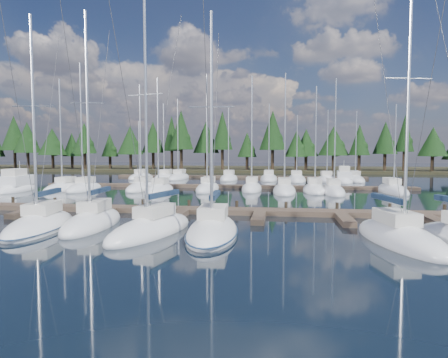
# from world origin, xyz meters

# --- Properties ---
(ground) EXTENTS (260.00, 260.00, 0.00)m
(ground) POSITION_xyz_m (0.00, 30.00, 0.00)
(ground) COLOR black
(ground) RESTS_ON ground
(far_shore) EXTENTS (220.00, 30.00, 0.60)m
(far_shore) POSITION_xyz_m (0.00, 90.00, 0.30)
(far_shore) COLOR #2B2818
(far_shore) RESTS_ON ground
(main_dock) EXTENTS (44.00, 6.13, 0.90)m
(main_dock) POSITION_xyz_m (0.00, 17.36, 0.20)
(main_dock) COLOR brown
(main_dock) RESTS_ON ground
(back_docks) EXTENTS (50.00, 21.80, 0.40)m
(back_docks) POSITION_xyz_m (0.00, 49.58, 0.20)
(back_docks) COLOR brown
(back_docks) RESTS_ON ground
(front_sailboat_1) EXTENTS (4.11, 8.76, 13.97)m
(front_sailboat_1) POSITION_xyz_m (-7.51, 9.80, 0.29)
(front_sailboat_1) COLOR silver
(front_sailboat_1) RESTS_ON ground
(front_sailboat_2) EXTENTS (3.17, 8.41, 14.59)m
(front_sailboat_2) POSITION_xyz_m (-4.74, 11.32, 0.30)
(front_sailboat_2) COLOR silver
(front_sailboat_2) RESTS_ON ground
(front_sailboat_3) EXTENTS (4.51, 8.92, 14.94)m
(front_sailboat_3) POSITION_xyz_m (-0.16, 9.61, 0.30)
(front_sailboat_3) COLOR silver
(front_sailboat_3) RESTS_ON ground
(front_sailboat_4) EXTENTS (3.44, 8.58, 13.55)m
(front_sailboat_4) POSITION_xyz_m (3.57, 9.56, 0.28)
(front_sailboat_4) COLOR silver
(front_sailboat_4) RESTS_ON ground
(front_sailboat_5) EXTENTS (4.49, 8.95, 15.82)m
(front_sailboat_5) POSITION_xyz_m (13.91, 9.13, 0.30)
(front_sailboat_5) COLOR silver
(front_sailboat_5) RESTS_ON ground
(back_sailboat_rows) EXTENTS (43.22, 31.41, 16.55)m
(back_sailboat_rows) POSITION_xyz_m (0.85, 45.09, 0.26)
(back_sailboat_rows) COLOR silver
(back_sailboat_rows) RESTS_ON ground
(motor_yacht_left) EXTENTS (4.45, 9.47, 4.55)m
(motor_yacht_left) POSITION_xyz_m (-25.17, 32.46, 0.50)
(motor_yacht_left) COLOR silver
(motor_yacht_left) RESTS_ON ground
(motor_yacht_right) EXTENTS (3.67, 8.71, 4.22)m
(motor_yacht_right) POSITION_xyz_m (17.75, 52.52, 0.47)
(motor_yacht_right) COLOR silver
(motor_yacht_right) RESTS_ON ground
(tree_line) EXTENTS (185.84, 11.34, 13.99)m
(tree_line) POSITION_xyz_m (-3.76, 80.17, 7.66)
(tree_line) COLOR black
(tree_line) RESTS_ON far_shore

